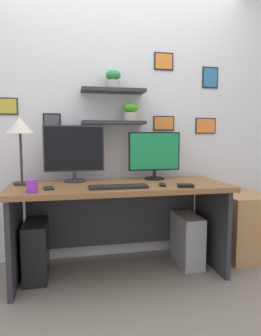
{
  "coord_description": "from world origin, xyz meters",
  "views": [
    {
      "loc": [
        -0.41,
        -2.39,
        1.14
      ],
      "look_at": [
        0.1,
        0.05,
        0.87
      ],
      "focal_mm": 32.49,
      "sensor_mm": 36.0,
      "label": 1
    }
  ],
  "objects_px": {
    "computer_tower_right": "(187,239)",
    "desk": "(119,207)",
    "computer_mouse": "(163,184)",
    "cell_phone": "(49,188)",
    "scissors_tray": "(186,186)",
    "computer_tower_left": "(36,250)",
    "desk_lamp": "(20,130)",
    "monitor_right": "(154,154)",
    "monitor_left": "(74,152)",
    "coffee_mug": "(32,186)",
    "drawer_cabinet": "(244,225)",
    "keyboard": "(118,187)"
  },
  "relations": [
    {
      "from": "monitor_right",
      "to": "cell_phone",
      "type": "bearing_deg",
      "value": -160.06
    },
    {
      "from": "drawer_cabinet",
      "to": "computer_tower_right",
      "type": "xyz_separation_m",
      "value": [
        -0.59,
        -0.05,
        -0.08
      ]
    },
    {
      "from": "desk",
      "to": "desk_lamp",
      "type": "distance_m",
      "value": 1.01
    },
    {
      "from": "computer_tower_left",
      "to": "computer_mouse",
      "type": "bearing_deg",
      "value": -13.25
    },
    {
      "from": "cell_phone",
      "to": "scissors_tray",
      "type": "bearing_deg",
      "value": -16.48
    },
    {
      "from": "desk_lamp",
      "to": "cell_phone",
      "type": "xyz_separation_m",
      "value": [
        0.22,
        -0.24,
        -0.43
      ]
    },
    {
      "from": "monitor_left",
      "to": "keyboard",
      "type": "height_order",
      "value": "monitor_left"
    },
    {
      "from": "scissors_tray",
      "to": "computer_tower_right",
      "type": "relative_size",
      "value": 0.27
    },
    {
      "from": "computer_tower_left",
      "to": "computer_tower_right",
      "type": "bearing_deg",
      "value": 0.07
    },
    {
      "from": "coffee_mug",
      "to": "desk_lamp",
      "type": "bearing_deg",
      "value": 107.73
    },
    {
      "from": "computer_mouse",
      "to": "cell_phone",
      "type": "relative_size",
      "value": 0.64
    },
    {
      "from": "keyboard",
      "to": "monitor_left",
      "type": "bearing_deg",
      "value": 128.33
    },
    {
      "from": "keyboard",
      "to": "computer_mouse",
      "type": "xyz_separation_m",
      "value": [
        0.35,
        0.01,
        0.01
      ]
    },
    {
      "from": "computer_mouse",
      "to": "computer_tower_left",
      "type": "relative_size",
      "value": 0.2
    },
    {
      "from": "desk",
      "to": "desk_lamp",
      "type": "height_order",
      "value": "desk_lamp"
    },
    {
      "from": "desk",
      "to": "monitor_left",
      "type": "distance_m",
      "value": 0.6
    },
    {
      "from": "coffee_mug",
      "to": "scissors_tray",
      "type": "xyz_separation_m",
      "value": [
        1.12,
        -0.01,
        -0.03
      ]
    },
    {
      "from": "desk_lamp",
      "to": "scissors_tray",
      "type": "relative_size",
      "value": 4.43
    },
    {
      "from": "coffee_mug",
      "to": "scissors_tray",
      "type": "distance_m",
      "value": 1.12
    },
    {
      "from": "cell_phone",
      "to": "drawer_cabinet",
      "type": "distance_m",
      "value": 1.83
    },
    {
      "from": "cell_phone",
      "to": "coffee_mug",
      "type": "relative_size",
      "value": 1.56
    },
    {
      "from": "desk_lamp",
      "to": "computer_mouse",
      "type": "bearing_deg",
      "value": -15.39
    },
    {
      "from": "computer_tower_left",
      "to": "cell_phone",
      "type": "bearing_deg",
      "value": -55.81
    },
    {
      "from": "monitor_left",
      "to": "cell_phone",
      "type": "distance_m",
      "value": 0.46
    },
    {
      "from": "coffee_mug",
      "to": "scissors_tray",
      "type": "height_order",
      "value": "coffee_mug"
    },
    {
      "from": "cell_phone",
      "to": "computer_tower_left",
      "type": "bearing_deg",
      "value": 115.05
    },
    {
      "from": "computer_tower_left",
      "to": "computer_tower_right",
      "type": "distance_m",
      "value": 1.29
    },
    {
      "from": "desk_lamp",
      "to": "computer_tower_right",
      "type": "relative_size",
      "value": 1.2
    },
    {
      "from": "computer_mouse",
      "to": "computer_tower_right",
      "type": "relative_size",
      "value": 0.2
    },
    {
      "from": "keyboard",
      "to": "scissors_tray",
      "type": "bearing_deg",
      "value": -7.2
    },
    {
      "from": "drawer_cabinet",
      "to": "cell_phone",
      "type": "bearing_deg",
      "value": -172.59
    },
    {
      "from": "computer_mouse",
      "to": "coffee_mug",
      "type": "height_order",
      "value": "coffee_mug"
    },
    {
      "from": "monitor_right",
      "to": "computer_tower_right",
      "type": "xyz_separation_m",
      "value": [
        0.26,
        -0.15,
        -0.75
      ]
    },
    {
      "from": "computer_tower_left",
      "to": "computer_tower_right",
      "type": "relative_size",
      "value": 1.03
    },
    {
      "from": "desk_lamp",
      "to": "desk",
      "type": "bearing_deg",
      "value": -5.67
    },
    {
      "from": "scissors_tray",
      "to": "cell_phone",
      "type": "bearing_deg",
      "value": 172.66
    },
    {
      "from": "cell_phone",
      "to": "computer_tower_right",
      "type": "height_order",
      "value": "cell_phone"
    },
    {
      "from": "computer_tower_right",
      "to": "desk",
      "type": "bearing_deg",
      "value": -178.91
    },
    {
      "from": "monitor_right",
      "to": "monitor_left",
      "type": "bearing_deg",
      "value": 179.99
    },
    {
      "from": "keyboard",
      "to": "cell_phone",
      "type": "relative_size",
      "value": 3.14
    },
    {
      "from": "cell_phone",
      "to": "computer_tower_right",
      "type": "relative_size",
      "value": 0.32
    },
    {
      "from": "computer_mouse",
      "to": "drawer_cabinet",
      "type": "distance_m",
      "value": 1.05
    },
    {
      "from": "desk",
      "to": "computer_tower_right",
      "type": "xyz_separation_m",
      "value": [
        0.62,
        0.01,
        -0.32
      ]
    },
    {
      "from": "monitor_right",
      "to": "desk_lamp",
      "type": "bearing_deg",
      "value": -175.71
    },
    {
      "from": "computer_mouse",
      "to": "computer_tower_right",
      "type": "xyz_separation_m",
      "value": [
        0.31,
        0.23,
        -0.54
      ]
    },
    {
      "from": "computer_tower_right",
      "to": "keyboard",
      "type": "bearing_deg",
      "value": -159.54
    },
    {
      "from": "scissors_tray",
      "to": "computer_tower_left",
      "type": "xyz_separation_m",
      "value": [
        -1.14,
        0.31,
        -0.53
      ]
    },
    {
      "from": "desk_lamp",
      "to": "cell_phone",
      "type": "distance_m",
      "value": 0.54
    },
    {
      "from": "coffee_mug",
      "to": "drawer_cabinet",
      "type": "distance_m",
      "value": 1.96
    },
    {
      "from": "monitor_right",
      "to": "computer_tower_left",
      "type": "height_order",
      "value": "monitor_right"
    }
  ]
}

